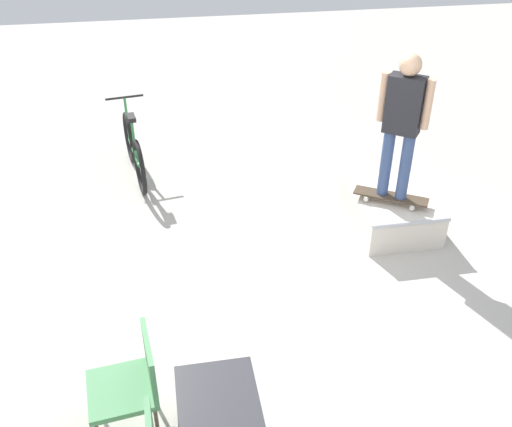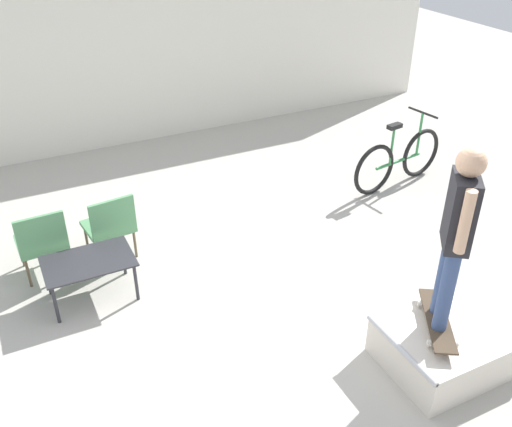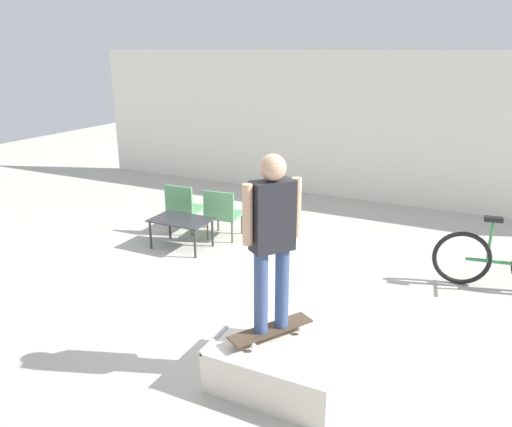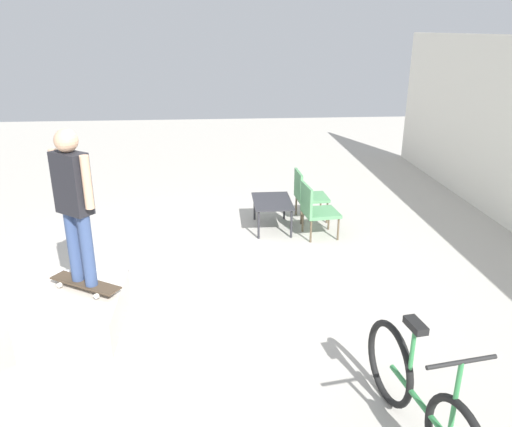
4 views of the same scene
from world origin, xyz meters
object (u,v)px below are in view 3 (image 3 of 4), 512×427
Objects in this scene: skate_ramp_box at (280,363)px; bicycle at (502,261)px; person_skater at (272,231)px; skateboard_on_ramp at (271,329)px; patio_chair_left at (184,206)px; patio_chair_right at (222,212)px; coffee_table at (181,222)px.

bicycle reaches higher than skate_ramp_box.
skateboard_on_ramp is at bearing -52.43° from person_skater.
skateboard_on_ramp is 4.22m from patio_chair_left.
patio_chair_left is at bearing 76.68° from skateboard_on_ramp.
person_skater is 3.73m from bicycle.
patio_chair_right is (-2.24, 2.97, -0.02)m from skateboard_on_ramp.
skateboard_on_ramp reaches higher than skate_ramp_box.
patio_chair_right is at bearing 58.39° from coffee_table.
bicycle is at bearing 173.40° from patio_chair_right.
bicycle is (1.81, 3.06, 0.19)m from skate_ramp_box.
skateboard_on_ramp is 3.52m from coffee_table.
skate_ramp_box is 0.33m from skateboard_on_ramp.
coffee_table is 0.74m from patio_chair_right.
skate_ramp_box is 0.73× the size of person_skater.
skate_ramp_box is at bearing -82.28° from person_skater.
patio_chair_right is at bearing 171.19° from bicycle.
person_skater is at bearing -41.75° from coffee_table.
patio_chair_left is 0.50× the size of bicycle.
bicycle is (4.94, 0.01, -0.07)m from patio_chair_left.
person_skater reaches higher than skateboard_on_ramp.
patio_chair_right is at bearing 68.38° from skateboard_on_ramp.
skate_ramp_box is at bearing -129.60° from bicycle.
patio_chair_right reaches higher than skateboard_on_ramp.
skateboard_on_ramp is 0.50× the size of person_skater.
coffee_table is 0.73m from patio_chair_left.
skate_ramp_box is 0.72× the size of bicycle.
coffee_table is 1.09× the size of patio_chair_right.
coffee_table is at bearing 138.75° from skate_ramp_box.
person_skater is 1.81× the size of coffee_table.
patio_chair_right is (-2.37, 3.05, 0.26)m from skate_ramp_box.
bicycle reaches higher than coffee_table.
patio_chair_left is at bearing 82.82° from person_skater.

